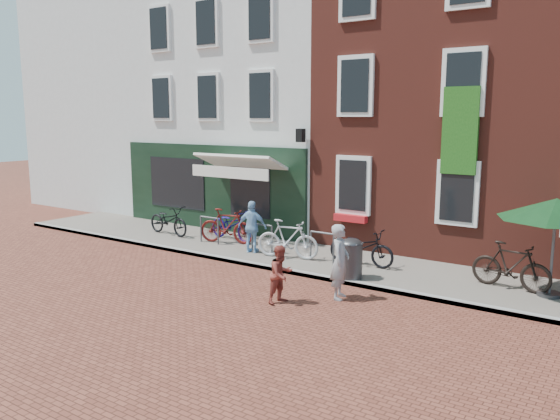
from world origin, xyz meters
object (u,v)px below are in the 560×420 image
Objects in this scene: boy at (281,274)px; bicycle_4 at (361,247)px; litter_bin at (351,256)px; bicycle_2 at (232,225)px; parasol at (557,205)px; cafe_person at (252,227)px; bicycle_1 at (227,226)px; bicycle_5 at (511,266)px; woman at (340,262)px; bicycle_0 at (169,220)px; bicycle_3 at (288,239)px.

boy is 0.69× the size of bicycle_4.
boy is at bearing -103.56° from litter_bin.
parasol is at bearing -84.40° from bicycle_2.
bicycle_2 is at bearing 177.28° from parasol.
bicycle_1 is at bearing -34.16° from cafe_person.
parasol is at bearing 16.13° from litter_bin.
bicycle_5 reaches higher than bicycle_4.
parasol reaches higher than bicycle_5.
bicycle_5 reaches higher than litter_bin.
litter_bin is at bearing 0.72° from woman.
bicycle_5 is at bearing -105.85° from bicycle_1.
bicycle_1 is at bearing -179.89° from parasol.
litter_bin is 3.61m from bicycle_5.
bicycle_5 is (-0.82, 0.04, -1.47)m from parasol.
bicycle_0 is (-7.62, 2.30, -0.25)m from woman.
parasol reaches higher than bicycle_0.
cafe_person is at bearing 168.71° from litter_bin.
bicycle_0 is at bearing 76.71° from boy.
cafe_person is at bearing 58.36° from boy.
cafe_person is 3.24m from bicycle_4.
bicycle_4 is (1.99, 0.49, -0.05)m from bicycle_3.
bicycle_1 is at bearing 49.06° from woman.
bicycle_5 is (3.70, 0.04, 0.05)m from bicycle_4.
bicycle_1 reaches higher than litter_bin.
bicycle_0 is at bearing 98.21° from bicycle_5.
bicycle_4 is at bearing 9.07° from boy.
woman is 5.77m from bicycle_1.
parasol is 1.35× the size of bicycle_3.
bicycle_3 is at bearing -116.85° from bicycle_1.
parasol is 1.35× the size of bicycle_5.
bicycle_5 is at bearing 20.43° from litter_bin.
litter_bin is 1.26m from bicycle_4.
bicycle_1 reaches higher than bicycle_4.
bicycle_0 is 2.40m from bicycle_1.
bicycle_3 is at bearing 104.42° from bicycle_4.
bicycle_0 is 2.28m from bicycle_2.
bicycle_4 is at bearing -86.98° from bicycle_2.
bicycle_1 is 1.00× the size of bicycle_5.
cafe_person reaches higher than boy.
litter_bin is at bearing -99.85° from bicycle_2.
bicycle_1 is (-9.07, -0.02, -1.47)m from parasol.
bicycle_5 is at bearing -88.86° from bicycle_4.
bicycle_5 is at bearing -96.80° from bicycle_3.
woman reaches higher than cafe_person.
bicycle_5 is (8.43, -0.40, 0.05)m from bicycle_2.
bicycle_1 is 1.00× the size of bicycle_3.
bicycle_5 is (3.92, 3.46, 0.00)m from boy.
parasol is 1.45× the size of woman.
bicycle_1 is 0.97× the size of bicycle_4.
boy is at bearing -122.21° from bicycle_2.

